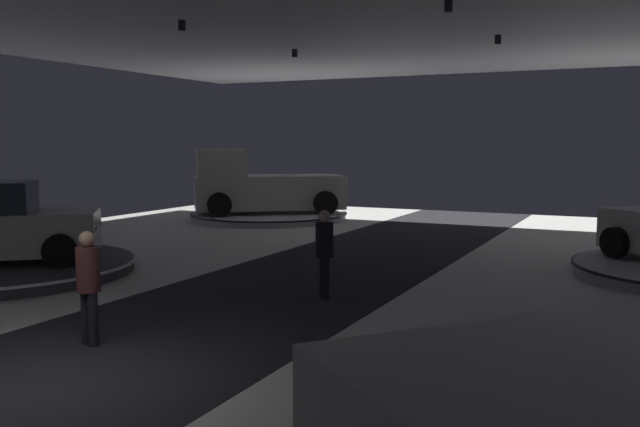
# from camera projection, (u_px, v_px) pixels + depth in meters

# --- Properties ---
(ground) EXTENTS (24.00, 44.00, 0.06)m
(ground) POSITION_uv_depth(u_px,v_px,m) (27.00, 393.00, 7.73)
(ground) COLOR silver
(display_platform_deep_left) EXTENTS (5.68, 5.68, 0.24)m
(display_platform_deep_left) POSITION_uv_depth(u_px,v_px,m) (269.00, 215.00, 24.97)
(display_platform_deep_left) COLOR silver
(display_platform_deep_left) RESTS_ON ground
(pickup_truck_deep_left) EXTENTS (5.49, 4.88, 2.30)m
(pickup_truck_deep_left) POSITION_uv_depth(u_px,v_px,m) (260.00, 187.00, 24.80)
(pickup_truck_deep_left) COLOR silver
(pickup_truck_deep_left) RESTS_ON display_platform_deep_left
(visitor_walking_near) EXTENTS (0.32, 0.32, 1.59)m
(visitor_walking_near) POSITION_uv_depth(u_px,v_px,m) (324.00, 248.00, 12.26)
(visitor_walking_near) COLOR black
(visitor_walking_near) RESTS_ON ground
(visitor_walking_far) EXTENTS (0.32, 0.32, 1.59)m
(visitor_walking_far) POSITION_uv_depth(u_px,v_px,m) (88.00, 280.00, 9.40)
(visitor_walking_far) COLOR black
(visitor_walking_far) RESTS_ON ground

